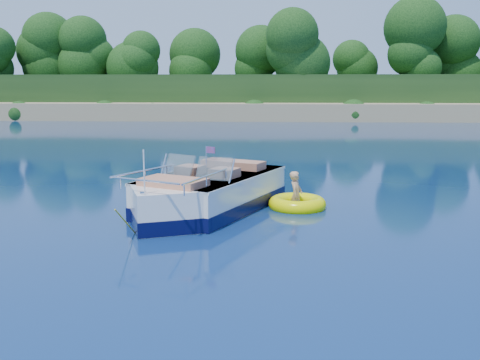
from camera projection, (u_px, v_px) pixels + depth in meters
The scene contains 6 objects.
ground at pixel (175, 233), 11.68m from camera, with size 160.00×160.00×0.00m, color #0B254E.
shoreline at pixel (254, 100), 74.16m from camera, with size 170.00×59.00×6.00m.
treeline at pixel (249, 58), 50.98m from camera, with size 150.00×7.12×8.19m.
motorboat at pixel (204, 197), 13.43m from camera, with size 3.88×5.90×2.11m.
tow_tube at pixel (297, 204), 13.98m from camera, with size 1.62×1.62×0.40m.
boy at pixel (296, 207), 14.09m from camera, with size 0.49×0.32×1.33m, color tan.
Camera 1 is at (2.03, -11.19, 3.22)m, focal length 40.00 mm.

